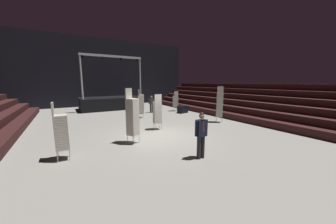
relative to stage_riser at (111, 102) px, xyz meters
name	(u,v)px	position (x,y,z in m)	size (l,w,h in m)	color
ground_plane	(161,136)	(0.00, -11.37, -0.74)	(22.00, 30.00, 0.10)	gray
arena_end_wall	(103,73)	(0.00, 3.63, 3.31)	(22.00, 0.30, 8.00)	black
bleacher_bank_right	(249,101)	(8.75, -10.37, 0.66)	(4.50, 24.00, 2.70)	black
stage_riser	(111,102)	(0.00, 0.00, 0.00)	(6.16, 3.37, 5.41)	black
man_with_tie	(201,133)	(-0.09, -14.66, 0.30)	(0.57, 0.24, 1.76)	black
chair_stack_front_left	(61,132)	(-4.52, -12.18, 0.37)	(0.45, 0.45, 2.14)	#B2B5BA
chair_stack_front_right	(141,101)	(1.67, -4.42, 0.42)	(0.50, 0.50, 2.22)	#B2B5BA
chair_stack_mid_left	(141,107)	(0.88, -6.25, 0.21)	(0.53, 0.53, 1.79)	#B2B5BA
chair_stack_mid_right	(220,104)	(5.12, -10.60, 0.59)	(0.62, 0.62, 2.56)	#B2B5BA
chair_stack_mid_centre	(132,116)	(-1.69, -11.74, 0.59)	(0.60, 0.60, 2.56)	#B2B5BA
chair_stack_rear_left	(175,101)	(5.18, -4.74, 0.29)	(0.53, 0.53, 1.96)	#B2B5BA
chair_stack_rear_right	(157,112)	(0.41, -10.12, 0.37)	(0.50, 0.50, 2.14)	#B2B5BA
crew_worker_near_stage	(152,103)	(2.68, -4.49, 0.23)	(0.57, 0.30, 1.64)	black
equipment_road_case	(183,109)	(5.15, -6.04, -0.36)	(0.90, 0.60, 0.67)	black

